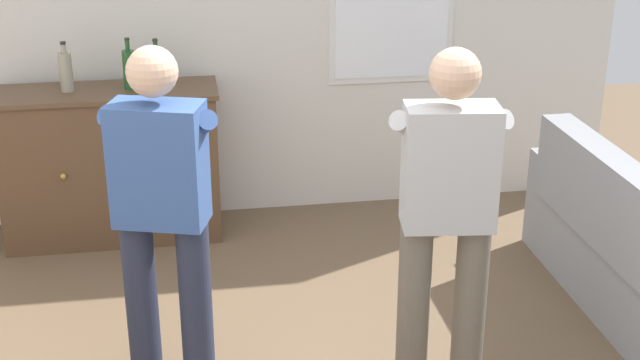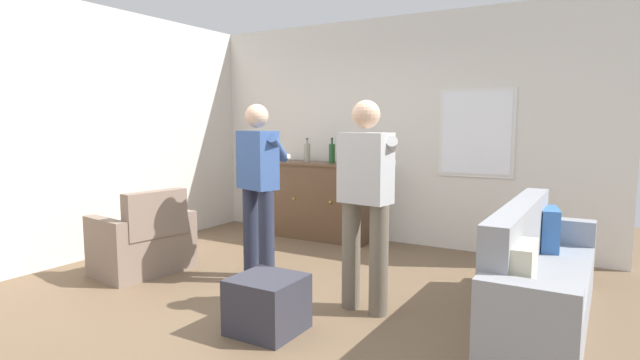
{
  "view_description": "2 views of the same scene",
  "coord_description": "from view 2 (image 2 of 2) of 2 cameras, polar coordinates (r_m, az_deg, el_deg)",
  "views": [
    {
      "loc": [
        -0.42,
        -3.16,
        2.53
      ],
      "look_at": [
        0.21,
        0.65,
        0.98
      ],
      "focal_mm": 50.0,
      "sensor_mm": 36.0,
      "label": 1
    },
    {
      "loc": [
        2.37,
        -3.24,
        1.5
      ],
      "look_at": [
        0.14,
        0.54,
        1.0
      ],
      "focal_mm": 28.0,
      "sensor_mm": 36.0,
      "label": 2
    }
  ],
  "objects": [
    {
      "name": "wall_side_left",
      "position": [
        5.98,
        -26.85,
        4.84
      ],
      "size": [
        0.12,
        5.2,
        2.8
      ],
      "primitive_type": "cube",
      "color": "silver",
      "rests_on": "ground"
    },
    {
      "name": "person_standing_left",
      "position": [
        4.78,
        -7.01,
        -0.32
      ],
      "size": [
        0.53,
        0.52,
        1.68
      ],
      "color": "#282D42",
      "rests_on": "ground"
    },
    {
      "name": "wall_back_with_window",
      "position": [
        6.35,
        8.82,
        5.52
      ],
      "size": [
        5.2,
        0.15,
        2.8
      ],
      "color": "silver",
      "rests_on": "ground"
    },
    {
      "name": "person_standing_right",
      "position": [
        3.94,
        5.29,
        -1.77
      ],
      "size": [
        0.55,
        0.5,
        1.68
      ],
      "color": "#6B6051",
      "rests_on": "ground"
    },
    {
      "name": "ottoman",
      "position": [
        3.73,
        -6.03,
        -13.93
      ],
      "size": [
        0.47,
        0.47,
        0.4
      ],
      "primitive_type": "cube",
      "color": "#33333D",
      "rests_on": "ground"
    },
    {
      "name": "armchair",
      "position": [
        5.37,
        -19.45,
        -6.93
      ],
      "size": [
        0.77,
        0.97,
        0.85
      ],
      "color": "#7F6B5B",
      "rests_on": "ground"
    },
    {
      "name": "sideboard_cabinet",
      "position": [
        6.5,
        0.09,
        -2.35
      ],
      "size": [
        1.39,
        0.49,
        1.0
      ],
      "color": "brown",
      "rests_on": "ground"
    },
    {
      "name": "bottle_wine_green",
      "position": [
        6.56,
        -1.48,
        3.19
      ],
      "size": [
        0.08,
        0.08,
        0.31
      ],
      "color": "gray",
      "rests_on": "sideboard_cabinet"
    },
    {
      "name": "ground",
      "position": [
        4.29,
        -5.5,
        -14.04
      ],
      "size": [
        10.4,
        10.4,
        0.0
      ],
      "primitive_type": "plane",
      "color": "brown"
    },
    {
      "name": "bottle_spirits_clear",
      "position": [
        6.28,
        2.73,
        2.97
      ],
      "size": [
        0.07,
        0.07,
        0.31
      ],
      "color": "#1E4C23",
      "rests_on": "sideboard_cabinet"
    },
    {
      "name": "couch",
      "position": [
        4.08,
        23.82,
        -10.49
      ],
      "size": [
        0.57,
        2.3,
        0.91
      ],
      "color": "gray",
      "rests_on": "ground"
    },
    {
      "name": "bottle_liquor_amber",
      "position": [
        6.35,
        1.38,
        3.1
      ],
      "size": [
        0.08,
        0.08,
        0.32
      ],
      "color": "#1E4C23",
      "rests_on": "sideboard_cabinet"
    }
  ]
}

